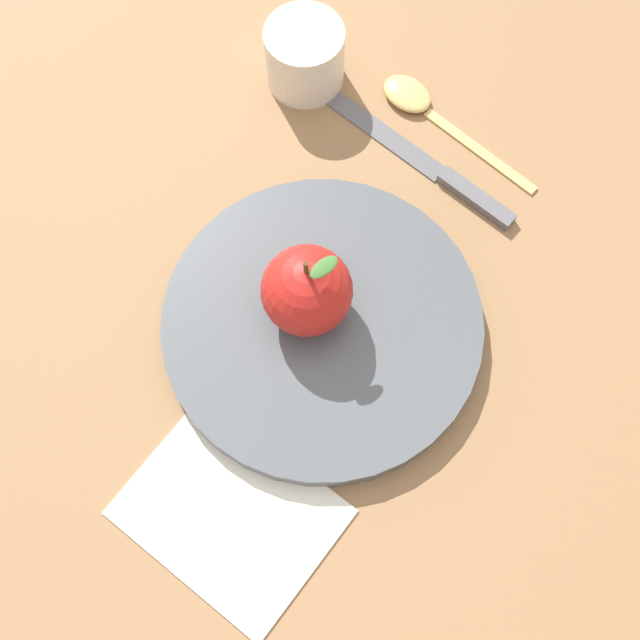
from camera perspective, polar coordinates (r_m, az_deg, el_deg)
The scene contains 7 objects.
ground_plane at distance 0.69m, azimuth 0.36°, elevation 1.49°, with size 2.40×2.40×0.00m, color olive.
dinner_plate at distance 0.67m, azimuth 0.00°, elevation -0.26°, with size 0.26×0.26×0.02m.
apple at distance 0.63m, azimuth -0.91°, elevation 2.04°, with size 0.07×0.07×0.09m.
cup at distance 0.77m, azimuth -1.07°, elevation 17.81°, with size 0.07×0.07×0.06m.
knife at distance 0.75m, azimuth 7.97°, elevation 10.13°, with size 0.17×0.13×0.01m.
spoon at distance 0.78m, azimuth 7.06°, elevation 14.36°, with size 0.15×0.12×0.01m.
linen_napkin at distance 0.65m, azimuth -6.19°, elevation -12.95°, with size 0.12×0.15×0.00m, color silver.
Camera 1 is at (0.02, -0.26, 0.64)m, focal length 46.68 mm.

